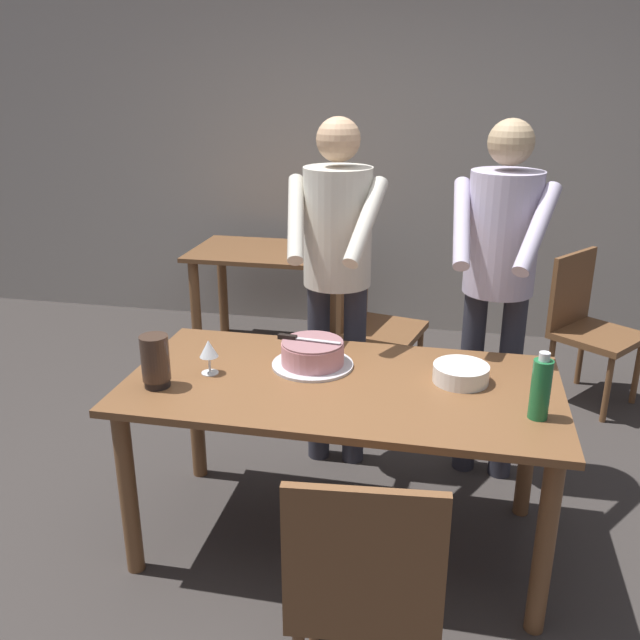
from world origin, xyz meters
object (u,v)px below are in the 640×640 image
at_px(person_cutting_cake, 337,259).
at_px(background_chair_1, 372,319).
at_px(wine_glass_near, 209,350).
at_px(person_standing_beside, 499,266).
at_px(plate_stack, 461,373).
at_px(hurricane_lamp, 155,361).
at_px(cake_knife, 296,338).
at_px(water_bottle, 541,388).
at_px(background_table, 265,272).
at_px(chair_near_side, 364,583).
at_px(cake_on_platter, 313,355).
at_px(main_dining_table, 342,405).
at_px(background_chair_0, 588,323).

distance_m(person_cutting_cake, background_chair_1, 1.00).
distance_m(wine_glass_near, person_standing_beside, 1.36).
distance_m(plate_stack, hurricane_lamp, 1.19).
distance_m(cake_knife, water_bottle, 0.99).
distance_m(plate_stack, background_table, 2.36).
xyz_separation_m(water_bottle, chair_near_side, (-0.52, -0.66, -0.37)).
xyz_separation_m(cake_knife, wine_glass_near, (-0.32, -0.16, -0.01)).
distance_m(cake_on_platter, person_standing_beside, 0.97).
bearing_deg(chair_near_side, plate_stack, 74.79).
distance_m(main_dining_table, hurricane_lamp, 0.75).
xyz_separation_m(background_table, background_chair_0, (2.11, -0.37, -0.09)).
xyz_separation_m(plate_stack, background_table, (-1.36, 1.92, -0.21)).
distance_m(cake_knife, background_chair_1, 1.38).
bearing_deg(main_dining_table, background_chair_1, 92.73).
bearing_deg(person_cutting_cake, hurricane_lamp, -123.84).
distance_m(main_dining_table, water_bottle, 0.78).
height_order(water_bottle, person_cutting_cake, person_cutting_cake).
relative_size(main_dining_table, background_chair_1, 1.90).
bearing_deg(background_chair_1, background_table, 145.72).
relative_size(plate_stack, wine_glass_near, 1.53).
bearing_deg(cake_on_platter, water_bottle, -17.49).
height_order(cake_knife, person_standing_beside, person_standing_beside).
xyz_separation_m(cake_on_platter, hurricane_lamp, (-0.55, -0.31, 0.06)).
distance_m(cake_knife, person_cutting_cake, 0.56).
relative_size(cake_on_platter, background_table, 0.34).
xyz_separation_m(cake_on_platter, background_chair_0, (1.35, 1.52, -0.31)).
distance_m(hurricane_lamp, background_chair_1, 1.79).
relative_size(water_bottle, chair_near_side, 0.28).
xyz_separation_m(cake_knife, water_bottle, (0.95, -0.28, -0.00)).
distance_m(wine_glass_near, background_table, 2.10).
height_order(background_table, background_chair_0, background_chair_0).
xyz_separation_m(background_chair_0, background_chair_1, (-1.27, -0.20, 0.00)).
bearing_deg(cake_knife, hurricane_lamp, -146.20).
xyz_separation_m(chair_near_side, background_chair_0, (0.99, 2.45, 0.00)).
height_order(cake_on_platter, plate_stack, cake_on_platter).
distance_m(cake_knife, person_standing_beside, 1.00).
height_order(background_table, background_chair_1, background_chair_1).
bearing_deg(wine_glass_near, main_dining_table, 3.37).
bearing_deg(background_chair_0, background_table, 170.00).
xyz_separation_m(main_dining_table, chair_near_side, (0.21, -0.81, -0.15)).
bearing_deg(water_bottle, wine_glass_near, 174.64).
relative_size(hurricane_lamp, background_chair_0, 0.23).
relative_size(main_dining_table, person_standing_beside, 0.99).
distance_m(cake_on_platter, cake_knife, 0.10).
relative_size(water_bottle, background_chair_1, 0.28).
bearing_deg(wine_glass_near, hurricane_lamp, -135.21).
bearing_deg(chair_near_side, background_chair_0, 68.02).
distance_m(cake_knife, chair_near_side, 1.10).
distance_m(main_dining_table, cake_on_platter, 0.25).
distance_m(main_dining_table, background_chair_1, 1.46).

